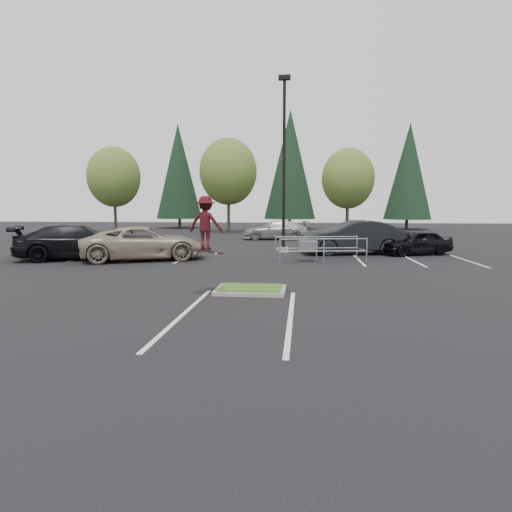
# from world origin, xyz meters

# --- Properties ---
(ground) EXTENTS (120.00, 120.00, 0.00)m
(ground) POSITION_xyz_m (0.00, 0.00, 0.00)
(ground) COLOR black
(ground) RESTS_ON ground
(grass_median) EXTENTS (2.20, 1.60, 0.16)m
(grass_median) POSITION_xyz_m (0.00, 0.00, 0.08)
(grass_median) COLOR gray
(grass_median) RESTS_ON ground
(stall_lines) EXTENTS (22.62, 17.60, 0.01)m
(stall_lines) POSITION_xyz_m (-1.35, 6.02, 0.00)
(stall_lines) COLOR silver
(stall_lines) RESTS_ON ground
(light_pole) EXTENTS (0.70, 0.60, 10.12)m
(light_pole) POSITION_xyz_m (0.50, 12.00, 4.56)
(light_pole) COLOR gray
(light_pole) RESTS_ON ground
(decid_a) EXTENTS (5.44, 5.44, 8.91)m
(decid_a) POSITION_xyz_m (-18.01, 30.03, 5.58)
(decid_a) COLOR #38281C
(decid_a) RESTS_ON ground
(decid_b) EXTENTS (5.89, 5.89, 9.64)m
(decid_b) POSITION_xyz_m (-6.01, 30.53, 6.04)
(decid_b) COLOR #38281C
(decid_b) RESTS_ON ground
(decid_c) EXTENTS (5.12, 5.12, 8.38)m
(decid_c) POSITION_xyz_m (5.99, 29.83, 5.25)
(decid_c) COLOR #38281C
(decid_c) RESTS_ON ground
(conif_a) EXTENTS (5.72, 5.72, 13.00)m
(conif_a) POSITION_xyz_m (-14.00, 40.00, 7.10)
(conif_a) COLOR #38281C
(conif_a) RESTS_ON ground
(conif_b) EXTENTS (6.38, 6.38, 14.50)m
(conif_b) POSITION_xyz_m (0.00, 40.50, 7.85)
(conif_b) COLOR #38281C
(conif_b) RESTS_ON ground
(conif_c) EXTENTS (5.50, 5.50, 12.50)m
(conif_c) POSITION_xyz_m (14.00, 39.50, 6.85)
(conif_c) COLOR #38281C
(conif_c) RESTS_ON ground
(cart_corral) EXTENTS (4.52, 2.37, 1.22)m
(cart_corral) POSITION_xyz_m (2.02, 7.90, 0.77)
(cart_corral) COLOR gray
(cart_corral) RESTS_ON ground
(skateboarder) EXTENTS (1.09, 0.73, 1.70)m
(skateboarder) POSITION_xyz_m (-1.20, -1.00, 2.22)
(skateboarder) COLOR black
(skateboarder) RESTS_ON ground
(car_l_tan) EXTENTS (6.78, 5.03, 1.71)m
(car_l_tan) POSITION_xyz_m (-6.50, 7.56, 0.86)
(car_l_tan) COLOR gray
(car_l_tan) RESTS_ON ground
(car_l_black) EXTENTS (6.65, 4.86, 1.79)m
(car_l_black) POSITION_xyz_m (-10.00, 7.54, 0.90)
(car_l_black) COLOR black
(car_l_black) RESTS_ON ground
(car_l_grey) EXTENTS (4.61, 2.03, 1.54)m
(car_l_grey) POSITION_xyz_m (-11.50, 8.32, 0.77)
(car_l_grey) COLOR #45474C
(car_l_grey) RESTS_ON ground
(car_r_charc) EXTENTS (6.12, 3.15, 1.92)m
(car_r_charc) POSITION_xyz_m (4.50, 11.50, 0.96)
(car_r_charc) COLOR black
(car_r_charc) RESTS_ON ground
(car_r_black) EXTENTS (4.43, 3.07, 1.40)m
(car_r_black) POSITION_xyz_m (8.00, 11.50, 0.70)
(car_r_black) COLOR black
(car_r_black) RESTS_ON ground
(car_far_silver) EXTENTS (5.65, 2.97, 1.56)m
(car_far_silver) POSITION_xyz_m (-0.56, 22.00, 0.78)
(car_far_silver) COLOR #A4A49F
(car_far_silver) RESTS_ON ground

